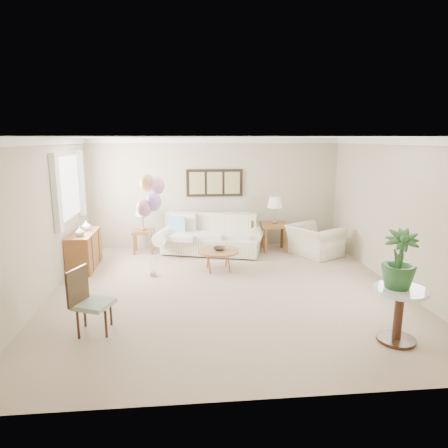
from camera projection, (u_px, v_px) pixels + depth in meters
name	position (u px, v px, depth m)	size (l,w,h in m)	color
ground_plane	(228.00, 290.00, 6.95)	(6.00, 6.00, 0.00)	tan
room_shell	(221.00, 197.00, 6.69)	(6.04, 6.04, 2.60)	#B8A98D
wall_art_triptych	(215.00, 183.00, 9.51)	(1.35, 0.06, 0.65)	black
sofa	(211.00, 238.00, 9.17)	(2.63, 1.46, 0.89)	#EDE3C6
end_table_left	(143.00, 234.00, 9.15)	(0.49, 0.45, 0.54)	brown
end_table_right	(274.00, 227.00, 9.31)	(0.61, 0.55, 0.66)	brown
lamp_left	(142.00, 211.00, 9.04)	(0.32, 0.32, 0.56)	gray
lamp_right	(275.00, 203.00, 9.19)	(0.35, 0.35, 0.61)	gray
coffee_table	(218.00, 252.00, 7.92)	(0.83, 0.83, 0.42)	#905B3B
decor_bowl	(219.00, 249.00, 7.90)	(0.24, 0.24, 0.06)	#302720
armchair	(314.00, 241.00, 8.94)	(1.05, 0.92, 0.68)	#EDE3C6
side_table	(400.00, 302.00, 5.08)	(0.67, 0.67, 0.72)	silver
potted_plant	(399.00, 259.00, 5.00)	(0.42, 0.42, 0.75)	#245520
accent_chair	(88.00, 299.00, 5.34)	(0.59, 0.58, 0.91)	gray
credenza	(84.00, 250.00, 8.07)	(0.46, 1.20, 0.74)	brown
vase_white	(80.00, 231.00, 7.67)	(0.18, 0.18, 0.19)	#B4B1CB
vase_sage	(86.00, 225.00, 8.18)	(0.19, 0.19, 0.20)	silver
balloon_cluster	(150.00, 195.00, 7.31)	(0.51, 0.52, 1.95)	gray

